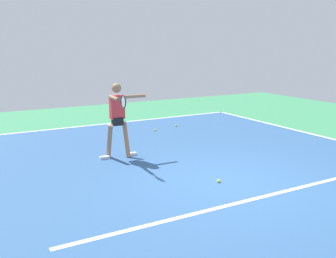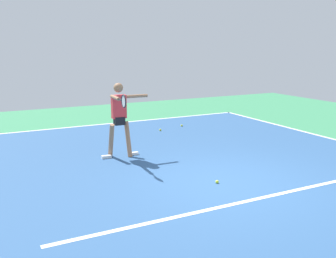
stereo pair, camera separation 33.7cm
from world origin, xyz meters
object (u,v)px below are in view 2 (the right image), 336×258
Objects in this scene: tennis_ball_near_player at (182,125)px; tennis_ball_near_service_line at (217,182)px; tennis_ball_far_corner at (160,130)px; tennis_player at (120,115)px.

tennis_ball_near_service_line is (2.05, 5.16, 0.00)m from tennis_ball_near_player.
tennis_ball_near_player is 1.00× the size of tennis_ball_far_corner.
tennis_ball_far_corner is at bearing -102.78° from tennis_ball_near_service_line.
tennis_ball_near_service_line and tennis_ball_far_corner have the same top height.
tennis_player is at bearing 45.85° from tennis_ball_far_corner.
tennis_ball_far_corner is (-2.16, -2.22, -1.02)m from tennis_player.
tennis_player is 27.75× the size of tennis_ball_near_service_line.
tennis_player is at bearing 39.04° from tennis_ball_near_player.
tennis_ball_near_service_line is 1.00× the size of tennis_ball_far_corner.
tennis_ball_near_player and tennis_ball_near_service_line have the same top height.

